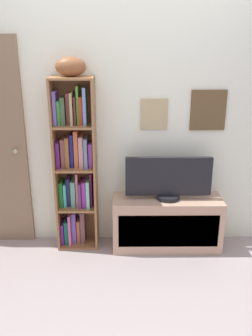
{
  "coord_description": "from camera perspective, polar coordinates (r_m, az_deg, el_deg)",
  "views": [
    {
      "loc": [
        -0.04,
        -2.33,
        2.0
      ],
      "look_at": [
        -0.02,
        0.85,
        0.86
      ],
      "focal_mm": 39.83,
      "sensor_mm": 36.0,
      "label": 1
    }
  ],
  "objects": [
    {
      "name": "ground",
      "position": [
        3.08,
        0.48,
        -21.19
      ],
      "size": [
        5.2,
        5.2,
        0.04
      ],
      "primitive_type": "cube",
      "color": "#9C8E8E"
    },
    {
      "name": "back_wall",
      "position": [
        3.55,
        0.29,
        6.45
      ],
      "size": [
        4.8,
        0.08,
        2.36
      ],
      "color": "silver",
      "rests_on": "ground"
    },
    {
      "name": "bookshelf",
      "position": [
        3.57,
        -7.8,
        0.03
      ],
      "size": [
        0.39,
        0.26,
        1.66
      ],
      "color": "#94643C",
      "rests_on": "ground"
    },
    {
      "name": "football",
      "position": [
        3.34,
        -8.46,
        15.08
      ],
      "size": [
        0.27,
        0.17,
        0.17
      ],
      "primitive_type": "ellipsoid",
      "rotation": [
        0.0,
        0.0,
        0.01
      ],
      "color": "brown",
      "rests_on": "bookshelf"
    },
    {
      "name": "tv_stand",
      "position": [
        3.71,
        6.24,
        -8.34
      ],
      "size": [
        1.05,
        0.35,
        0.52
      ],
      "color": "tan",
      "rests_on": "ground"
    },
    {
      "name": "television",
      "position": [
        3.52,
        6.52,
        -1.62
      ],
      "size": [
        0.81,
        0.22,
        0.42
      ],
      "color": "black",
      "rests_on": "tv_stand"
    }
  ]
}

